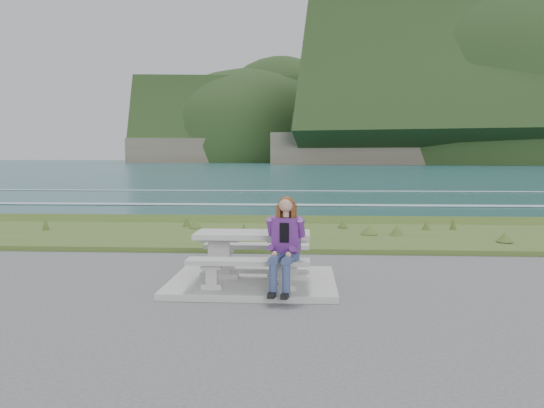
% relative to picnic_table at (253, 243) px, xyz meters
% --- Properties ---
extents(concrete_slab, '(2.60, 2.10, 0.10)m').
position_rel_picnic_table_xyz_m(concrete_slab, '(-0.00, 0.00, -0.63)').
color(concrete_slab, '#9B9A96').
rests_on(concrete_slab, ground).
extents(picnic_table, '(1.80, 0.75, 0.75)m').
position_rel_picnic_table_xyz_m(picnic_table, '(0.00, 0.00, 0.00)').
color(picnic_table, '#9B9A96').
rests_on(picnic_table, concrete_slab).
extents(bench_landward, '(1.80, 0.35, 0.45)m').
position_rel_picnic_table_xyz_m(bench_landward, '(0.00, -0.70, -0.23)').
color(bench_landward, '#9B9A96').
rests_on(bench_landward, concrete_slab).
extents(bench_seaward, '(1.80, 0.35, 0.45)m').
position_rel_picnic_table_xyz_m(bench_seaward, '(0.00, 0.70, -0.23)').
color(bench_seaward, '#9B9A96').
rests_on(bench_seaward, concrete_slab).
extents(grass_verge, '(160.00, 4.50, 0.22)m').
position_rel_picnic_table_xyz_m(grass_verge, '(-0.00, 5.00, -0.68)').
color(grass_verge, '#345921').
rests_on(grass_verge, ground).
extents(shore_drop, '(160.00, 0.80, 2.20)m').
position_rel_picnic_table_xyz_m(shore_drop, '(-0.00, 7.90, -0.68)').
color(shore_drop, brown).
rests_on(shore_drop, ground).
extents(ocean, '(1600.00, 1600.00, 0.09)m').
position_rel_picnic_table_xyz_m(ocean, '(-0.00, 25.09, -2.42)').
color(ocean, '#1D4D54').
rests_on(ocean, ground).
extents(seated_woman, '(0.50, 0.73, 1.37)m').
position_rel_picnic_table_xyz_m(seated_woman, '(0.52, -0.83, -0.08)').
color(seated_woman, navy).
rests_on(seated_woman, concrete_slab).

